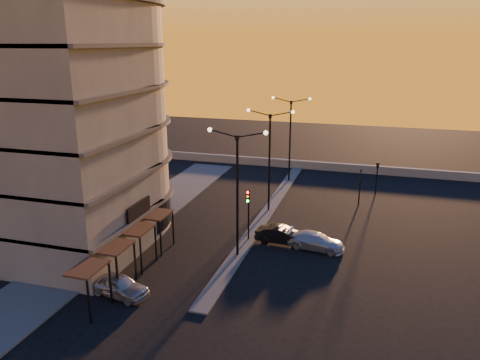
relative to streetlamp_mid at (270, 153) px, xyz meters
name	(u,v)px	position (x,y,z in m)	size (l,w,h in m)	color
ground	(237,256)	(0.00, -10.00, -5.59)	(120.00, 120.00, 0.00)	black
sidewalk_west	(137,221)	(-10.50, -6.00, -5.53)	(5.00, 40.00, 0.12)	#4F4F4C
median	(268,210)	(0.00, 0.00, -5.53)	(1.20, 36.00, 0.12)	#4F4F4C
parapet	(314,165)	(2.00, 16.00, -5.09)	(44.00, 0.50, 1.00)	slate
building	(59,88)	(-14.00, -9.97, 6.32)	(14.35, 17.08, 25.00)	slate
streetlamp_near	(237,184)	(0.00, -10.00, 0.00)	(4.32, 0.32, 9.51)	black
streetlamp_mid	(270,153)	(0.00, 0.00, 0.00)	(4.32, 0.32, 9.51)	black
streetlamp_far	(290,133)	(0.00, 10.00, 0.00)	(4.32, 0.32, 9.51)	black
traffic_light_main	(248,207)	(0.00, -7.13, -2.70)	(0.28, 0.44, 4.25)	black
signal_east_a	(360,186)	(8.00, 4.00, -3.66)	(0.13, 0.16, 3.60)	black
signal_east_b	(378,165)	(9.50, 8.00, -2.49)	(0.42, 1.99, 3.60)	black
car_hatchback	(119,285)	(-5.48, -17.42, -4.91)	(1.61, 4.00, 1.36)	#A6A7AE
car_sedan	(282,235)	(2.66, -6.78, -4.92)	(1.43, 4.10, 1.35)	black
car_wagon	(316,241)	(5.36, -7.10, -4.95)	(1.79, 4.40, 1.28)	silver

